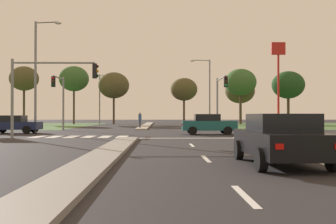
# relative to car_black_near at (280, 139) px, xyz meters

# --- Properties ---
(ground_plane) EXTENTS (200.00, 200.00, 0.00)m
(ground_plane) POSITION_rel_car_black_near_xyz_m (-5.51, 20.42, -0.78)
(ground_plane) COLOR #282628
(grass_verge_far_right) EXTENTS (35.00, 35.00, 0.01)m
(grass_verge_far_right) POSITION_rel_car_black_near_xyz_m (19.99, 44.92, -0.77)
(grass_verge_far_right) COLOR #476B38
(grass_verge_far_right) RESTS_ON ground
(median_island_near) EXTENTS (1.20, 22.00, 0.14)m
(median_island_near) POSITION_rel_car_black_near_xyz_m (-5.51, 1.42, -0.71)
(median_island_near) COLOR gray
(median_island_near) RESTS_ON ground
(median_island_far) EXTENTS (1.20, 36.00, 0.14)m
(median_island_far) POSITION_rel_car_black_near_xyz_m (-5.51, 45.42, -0.71)
(median_island_far) COLOR #ADA89E
(median_island_far) RESTS_ON ground
(lane_dash_near) EXTENTS (0.14, 2.00, 0.01)m
(lane_dash_near) POSITION_rel_car_black_near_xyz_m (-2.01, -4.39, -0.77)
(lane_dash_near) COLOR silver
(lane_dash_near) RESTS_ON ground
(lane_dash_second) EXTENTS (0.14, 2.00, 0.01)m
(lane_dash_second) POSITION_rel_car_black_near_xyz_m (-2.01, 1.61, -0.77)
(lane_dash_second) COLOR silver
(lane_dash_second) RESTS_ON ground
(lane_dash_third) EXTENTS (0.14, 2.00, 0.01)m
(lane_dash_third) POSITION_rel_car_black_near_xyz_m (-2.01, 7.61, -0.77)
(lane_dash_third) COLOR silver
(lane_dash_third) RESTS_ON ground
(edge_line_right) EXTENTS (0.14, 24.00, 0.01)m
(edge_line_right) POSITION_rel_car_black_near_xyz_m (1.34, 2.42, -0.77)
(edge_line_right) COLOR silver
(edge_line_right) RESTS_ON ground
(stop_bar_near) EXTENTS (6.40, 0.50, 0.01)m
(stop_bar_near) POSITION_rel_car_black_near_xyz_m (-1.71, 13.42, -0.77)
(stop_bar_near) COLOR silver
(stop_bar_near) RESTS_ON ground
(crosswalk_bar_near) EXTENTS (0.70, 2.80, 0.01)m
(crosswalk_bar_near) POSITION_rel_car_black_near_xyz_m (-11.91, 15.22, -0.77)
(crosswalk_bar_near) COLOR silver
(crosswalk_bar_near) RESTS_ON ground
(crosswalk_bar_second) EXTENTS (0.70, 2.80, 0.01)m
(crosswalk_bar_second) POSITION_rel_car_black_near_xyz_m (-10.76, 15.22, -0.77)
(crosswalk_bar_second) COLOR silver
(crosswalk_bar_second) RESTS_ON ground
(crosswalk_bar_third) EXTENTS (0.70, 2.80, 0.01)m
(crosswalk_bar_third) POSITION_rel_car_black_near_xyz_m (-9.61, 15.22, -0.77)
(crosswalk_bar_third) COLOR silver
(crosswalk_bar_third) RESTS_ON ground
(crosswalk_bar_fourth) EXTENTS (0.70, 2.80, 0.01)m
(crosswalk_bar_fourth) POSITION_rel_car_black_near_xyz_m (-8.46, 15.22, -0.77)
(crosswalk_bar_fourth) COLOR silver
(crosswalk_bar_fourth) RESTS_ON ground
(crosswalk_bar_fifth) EXTENTS (0.70, 2.80, 0.01)m
(crosswalk_bar_fifth) POSITION_rel_car_black_near_xyz_m (-7.31, 15.22, -0.77)
(crosswalk_bar_fifth) COLOR silver
(crosswalk_bar_fifth) RESTS_ON ground
(crosswalk_bar_sixth) EXTENTS (0.70, 2.80, 0.01)m
(crosswalk_bar_sixth) POSITION_rel_car_black_near_xyz_m (-6.16, 15.22, -0.77)
(crosswalk_bar_sixth) COLOR silver
(crosswalk_bar_sixth) RESTS_ON ground
(car_black_near) EXTENTS (2.10, 4.56, 1.51)m
(car_black_near) POSITION_rel_car_black_near_xyz_m (0.00, 0.00, 0.00)
(car_black_near) COLOR black
(car_black_near) RESTS_ON ground
(car_navy_second) EXTENTS (4.14, 2.10, 1.46)m
(car_navy_second) POSITION_rel_car_black_near_xyz_m (-15.46, 20.40, -0.03)
(car_navy_second) COLOR #161E47
(car_navy_second) RESTS_ON ground
(car_teal_third) EXTENTS (4.15, 1.98, 1.57)m
(car_teal_third) POSITION_rel_car_black_near_xyz_m (0.15, 18.41, 0.02)
(car_teal_third) COLOR #19565B
(car_teal_third) RESTS_ON ground
(traffic_signal_near_left) EXTENTS (5.66, 0.32, 5.12)m
(traffic_signal_near_left) POSITION_rel_car_black_near_xyz_m (-10.93, 13.82, 2.83)
(traffic_signal_near_left) COLOR gray
(traffic_signal_near_left) RESTS_ON ground
(traffic_signal_far_left) EXTENTS (0.32, 3.93, 5.25)m
(traffic_signal_far_left) POSITION_rel_car_black_near_xyz_m (-13.11, 25.59, 2.81)
(traffic_signal_far_left) COLOR gray
(traffic_signal_far_left) RESTS_ON ground
(traffic_signal_far_right) EXTENTS (0.32, 5.35, 5.15)m
(traffic_signal_far_right) POSITION_rel_car_black_near_xyz_m (2.09, 24.98, 2.83)
(traffic_signal_far_right) COLOR gray
(traffic_signal_far_right) RESTS_ON ground
(street_lamp_second) EXTENTS (2.35, 0.57, 9.32)m
(street_lamp_second) POSITION_rel_car_black_near_xyz_m (-13.81, 21.23, 4.43)
(street_lamp_second) COLOR gray
(street_lamp_second) RESTS_ON ground
(street_lamp_third) EXTENTS (2.70, 0.60, 8.85)m
(street_lamp_third) POSITION_rel_car_black_near_xyz_m (2.74, 40.00, 4.22)
(street_lamp_third) COLOR gray
(street_lamp_third) RESTS_ON ground
(street_lamp_fourth) EXTENTS (2.30, 1.02, 8.48)m
(street_lamp_fourth) POSITION_rel_car_black_near_xyz_m (-13.80, 55.58, 4.01)
(street_lamp_fourth) COLOR gray
(street_lamp_fourth) RESTS_ON ground
(pedestrian_at_median) EXTENTS (0.34, 0.34, 1.68)m
(pedestrian_at_median) POSITION_rel_car_black_near_xyz_m (-5.79, 31.13, 0.38)
(pedestrian_at_median) COLOR #232833
(pedestrian_at_median) RESTS_ON median_island_far
(fastfood_pole_sign) EXTENTS (1.80, 0.40, 10.90)m
(fastfood_pole_sign) POSITION_rel_car_black_near_xyz_m (11.65, 38.42, 7.22)
(fastfood_pole_sign) COLOR red
(fastfood_pole_sign) RESTS_ON ground
(treeline_near) EXTENTS (4.87, 4.87, 9.81)m
(treeline_near) POSITION_rel_car_black_near_xyz_m (-26.75, 55.07, 6.92)
(treeline_near) COLOR #423323
(treeline_near) RESTS_ON ground
(treeline_second) EXTENTS (4.92, 4.92, 9.66)m
(treeline_second) POSITION_rel_car_black_near_xyz_m (-17.95, 53.50, 6.76)
(treeline_second) COLOR #423323
(treeline_second) RESTS_ON ground
(treeline_third) EXTENTS (5.14, 5.14, 8.67)m
(treeline_third) POSITION_rel_car_black_near_xyz_m (-11.36, 53.65, 5.69)
(treeline_third) COLOR #423323
(treeline_third) RESTS_ON ground
(treeline_fourth) EXTENTS (4.79, 4.79, 8.15)m
(treeline_fourth) POSITION_rel_car_black_near_xyz_m (0.64, 57.91, 5.32)
(treeline_fourth) COLOR #423323
(treeline_fourth) RESTS_ON ground
(treeline_fifth) EXTENTS (5.18, 5.18, 7.98)m
(treeline_fifth) POSITION_rel_car_black_near_xyz_m (10.42, 56.62, 4.99)
(treeline_fifth) COLOR #423323
(treeline_fifth) RESTS_ON ground
(treeline_sixth) EXTENTS (5.23, 5.23, 9.20)m
(treeline_sixth) POSITION_rel_car_black_near_xyz_m (9.75, 52.87, 6.17)
(treeline_sixth) COLOR #423323
(treeline_sixth) RESTS_ON ground
(treeline_seventh) EXTENTS (5.44, 5.44, 8.92)m
(treeline_seventh) POSITION_rel_car_black_near_xyz_m (18.00, 53.72, 5.79)
(treeline_seventh) COLOR #423323
(treeline_seventh) RESTS_ON ground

